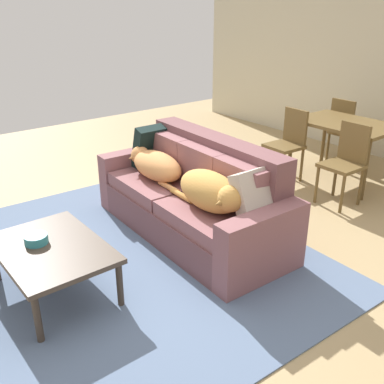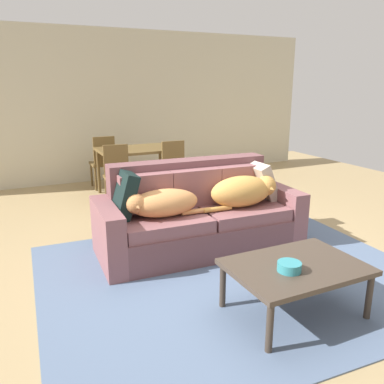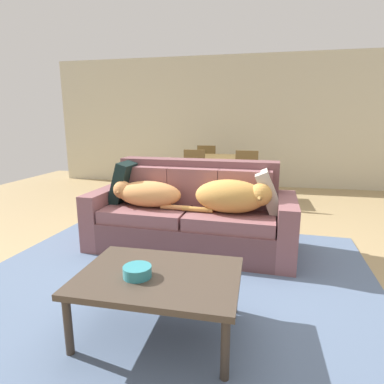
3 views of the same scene
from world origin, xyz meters
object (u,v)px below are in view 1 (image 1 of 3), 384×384
Objects in this scene: dog_on_left_cushion at (155,165)px; throw_pillow_by_left_arm at (154,146)px; bowl_on_coffee_table at (36,239)px; throw_pillow_by_right_arm at (258,196)px; dining_chair_far_left at (345,128)px; dining_chair_near_left at (288,141)px; couch at (195,199)px; dining_table at (346,128)px; dog_on_right_cushion at (212,192)px; coffee_table at (52,252)px; dining_chair_near_right at (346,160)px.

dog_on_left_cushion is 1.84× the size of throw_pillow_by_left_arm.
bowl_on_coffee_table is (0.78, -1.65, -0.23)m from throw_pillow_by_left_arm.
dining_chair_far_left is at bearing 110.77° from throw_pillow_by_right_arm.
throw_pillow_by_right_arm is 2.18m from dining_chair_near_left.
couch reaches higher than dining_table.
dog_on_right_cushion is at bearing -149.51° from throw_pillow_by_right_arm.
couch is 1.87m from dining_chair_near_left.
throw_pillow_by_left_arm reaches higher than coffee_table.
dining_chair_far_left reaches higher than throw_pillow_by_right_arm.
dining_chair_near_left is (-1.18, 1.82, -0.16)m from throw_pillow_by_right_arm.
dining_chair_near_right reaches higher than dining_table.
couch reaches higher than dog_on_right_cushion.
coffee_table is 0.87× the size of dining_table.
throw_pillow_by_right_arm reaches higher than dog_on_left_cushion.
couch is 2.42× the size of dining_chair_near_right.
coffee_table is at bearing -83.54° from couch.
dog_on_left_cushion is at bearing -115.61° from dining_chair_near_right.
throw_pillow_by_right_arm is at bearing 3.31° from couch.
couch is 2.44× the size of dining_chair_far_left.
couch reaches higher than coffee_table.
coffee_table is (-0.70, -1.51, -0.29)m from throw_pillow_by_right_arm.
dining_table is 1.30× the size of dining_chair_near_left.
dining_chair_far_left is at bearing 89.82° from dog_on_left_cushion.
coffee_table is 3.29m from dining_chair_near_right.
throw_pillow_by_left_arm is at bearing 149.03° from dog_on_left_cushion.
dog_on_right_cushion is at bearing -64.33° from dining_chair_near_left.
dining_table is 0.76m from dining_chair_near_right.
throw_pillow_by_right_arm is 3.18m from dining_chair_far_left.
dog_on_left_cushion is 1.50m from bowl_on_coffee_table.
couch reaches higher than dog_on_left_cushion.
dining_table is (-0.73, 2.36, 0.01)m from throw_pillow_by_right_arm.
bowl_on_coffee_table is 3.41m from dining_chair_near_left.
throw_pillow_by_right_arm reaches higher than bowl_on_coffee_table.
couch is 5.04× the size of throw_pillow_by_right_arm.
throw_pillow_by_right_arm is 1.79m from bowl_on_coffee_table.
dog_on_left_cushion is 0.93m from dog_on_right_cushion.
couch is 1.50m from coffee_table.
couch is 2.44× the size of dining_chair_near_left.
dining_chair_near_left reaches higher than dog_on_left_cushion.
dog_on_left_cushion is 0.96× the size of dining_chair_near_right.
throw_pillow_by_left_arm is 0.52× the size of dining_chair_near_left.
bowl_on_coffee_table is (0.45, -1.43, -0.16)m from dog_on_left_cushion.
dining_chair_near_left is at bearing 76.34° from throw_pillow_by_left_arm.
couch is 4.66× the size of throw_pillow_by_left_arm.
throw_pillow_by_left_arm reaches higher than dining_table.
dining_table is at bearing 53.17° from dining_chair_near_left.
dining_chair_far_left is (0.15, 3.11, -0.12)m from dog_on_left_cushion.
dog_on_left_cushion is 0.40m from throw_pillow_by_left_arm.
dining_chair_near_left is at bearing -129.99° from dining_table.
dining_chair_far_left is (0.48, 2.89, -0.19)m from throw_pillow_by_left_arm.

